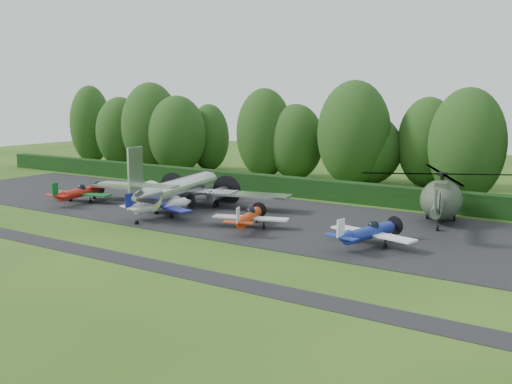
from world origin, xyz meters
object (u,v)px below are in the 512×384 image
Objects in this scene: transport_plane at (180,189)px; light_plane_orange at (249,217)px; light_plane_blue at (369,232)px; helicopter at (441,196)px; light_plane_red at (78,193)px; light_plane_white at (161,205)px.

light_plane_orange is at bearing -7.69° from transport_plane.
light_plane_blue is 0.45× the size of helicopter.
transport_plane is at bearing 29.94° from light_plane_red.
light_plane_blue is at bearing 1.90° from transport_plane.
helicopter is at bearing 59.59° from light_plane_orange.
transport_plane is 10.78m from light_plane_red.
transport_plane is 4.21m from light_plane_white.
light_plane_white is at bearing -140.29° from helicopter.
light_plane_red reaches higher than light_plane_blue.
light_plane_orange is 10.04m from light_plane_blue.
transport_plane is 3.07× the size of light_plane_white.
light_plane_red is 1.02× the size of light_plane_white.
transport_plane is 1.35× the size of helicopter.
light_plane_blue is at bearing 10.73° from light_plane_red.
helicopter reaches higher than light_plane_red.
transport_plane reaches higher than light_plane_white.
light_plane_white is at bearing 8.68° from light_plane_red.
light_plane_orange is 16.23m from helicopter.
light_plane_red is at bearing -162.55° from light_plane_orange.
light_plane_orange is 0.94× the size of light_plane_blue.
light_plane_orange is at bearing 167.08° from light_plane_blue.
transport_plane reaches higher than light_plane_orange.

